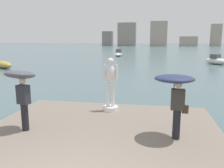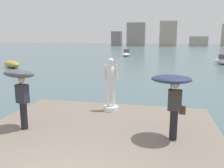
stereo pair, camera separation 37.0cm
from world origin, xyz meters
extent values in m
plane|color=#4C666B|center=(0.00, 40.00, 0.00)|extent=(400.00, 400.00, 0.00)
cube|color=slate|center=(0.00, 1.86, 0.20)|extent=(7.62, 9.72, 0.40)
cylinder|color=white|center=(-0.10, 5.69, 0.49)|extent=(0.61, 0.61, 0.18)
cylinder|color=white|center=(-0.20, 5.69, 1.09)|extent=(0.15, 0.15, 1.02)
cylinder|color=white|center=(0.00, 5.69, 1.09)|extent=(0.15, 0.15, 1.02)
ellipsoid|color=white|center=(-0.10, 5.69, 1.93)|extent=(0.38, 0.26, 0.67)
sphere|color=white|center=(-0.10, 5.69, 2.44)|extent=(0.24, 0.24, 0.24)
cylinder|color=white|center=(-0.34, 5.69, 1.99)|extent=(0.10, 0.10, 0.62)
cylinder|color=white|center=(0.14, 5.69, 1.99)|extent=(0.10, 0.10, 0.62)
cylinder|color=black|center=(-2.40, 3.12, 0.84)|extent=(0.22, 0.22, 0.88)
cube|color=#2D2D38|center=(-2.40, 3.12, 1.58)|extent=(0.43, 0.33, 0.60)
sphere|color=beige|center=(-2.40, 3.12, 2.02)|extent=(0.21, 0.21, 0.21)
cylinder|color=#262626|center=(-2.51, 3.19, 1.88)|extent=(0.02, 0.02, 0.50)
ellipsoid|color=#4C4C56|center=(-2.51, 3.19, 2.20)|extent=(1.14, 1.16, 0.39)
cylinder|color=black|center=(2.30, 3.32, 0.84)|extent=(0.22, 0.22, 0.88)
cube|color=#38332D|center=(2.30, 3.32, 1.58)|extent=(0.39, 0.26, 0.60)
sphere|color=beige|center=(2.30, 3.32, 2.02)|extent=(0.21, 0.21, 0.21)
cylinder|color=#262626|center=(2.18, 3.37, 1.87)|extent=(0.02, 0.02, 0.49)
ellipsoid|color=navy|center=(2.18, 3.37, 2.17)|extent=(1.18, 1.19, 0.26)
cube|color=#513323|center=(2.52, 3.33, 1.30)|extent=(0.18, 0.11, 0.24)
ellipsoid|color=#B2993D|center=(-15.67, 21.03, 0.43)|extent=(3.59, 2.89, 0.85)
ellipsoid|color=silver|center=(10.05, 30.01, 0.43)|extent=(3.27, 3.47, 0.86)
cube|color=#4C4C51|center=(9.88, 30.21, 1.09)|extent=(1.43, 1.43, 0.56)
ellipsoid|color=silver|center=(-5.49, 44.02, 0.35)|extent=(1.49, 4.55, 0.70)
cube|color=#4C4C51|center=(-5.50, 44.36, 1.03)|extent=(1.06, 1.43, 0.75)
cube|color=gray|center=(-24.42, 128.78, 4.01)|extent=(5.33, 5.98, 8.01)
cube|color=gray|center=(-13.07, 125.99, 6.21)|extent=(9.72, 5.36, 12.43)
cube|color=#A89989|center=(3.93, 125.39, 6.44)|extent=(8.74, 7.50, 12.88)
cube|color=#A89989|center=(19.98, 129.18, 2.56)|extent=(8.89, 5.51, 5.12)
cube|color=#A89989|center=(34.06, 130.26, 5.78)|extent=(4.73, 4.86, 11.56)
camera|label=1|loc=(1.57, -3.34, 3.26)|focal=37.16mm
camera|label=2|loc=(1.93, -3.27, 3.26)|focal=37.16mm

